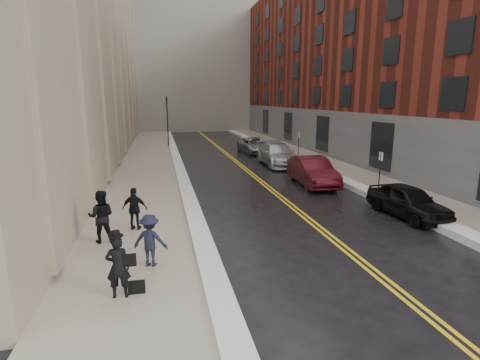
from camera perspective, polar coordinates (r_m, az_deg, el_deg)
name	(u,v)px	position (r m, az deg, el deg)	size (l,w,h in m)	color
ground	(288,274)	(11.30, 7.38, -13.98)	(160.00, 160.00, 0.00)	black
sidewalk_left	(146,173)	(26.01, -14.16, 1.05)	(4.00, 64.00, 0.15)	gray
sidewalk_right	(331,166)	(28.83, 13.72, 2.16)	(3.00, 64.00, 0.15)	gray
lane_stripe_a	(245,170)	(26.65, 0.78, 1.54)	(0.12, 64.00, 0.01)	gold
lane_stripe_b	(248,170)	(26.71, 1.28, 1.56)	(0.12, 64.00, 0.01)	gold
snow_ridge_left	(180,171)	(26.01, -9.10, 1.40)	(0.70, 60.80, 0.26)	white
snow_ridge_right	(308,165)	(28.07, 10.32, 2.19)	(0.85, 60.80, 0.30)	white
building_right	(388,54)	(38.91, 21.60, 17.41)	(14.00, 50.00, 18.00)	maroon
tower_far_right	(246,8)	(79.36, 0.94, 24.69)	(22.00, 18.00, 44.00)	slate
traffic_signal	(167,117)	(39.57, -11.01, 9.34)	(0.18, 0.15, 5.20)	black
parking_sign_near	(380,168)	(21.21, 20.56, 1.67)	(0.06, 0.35, 2.23)	black
parking_sign_far	(299,143)	(31.85, 8.92, 5.62)	(0.06, 0.35, 2.23)	black
car_black	(408,201)	(17.58, 24.21, -2.92)	(1.64, 4.08, 1.39)	black
car_maroon	(312,171)	(22.32, 10.99, 1.32)	(1.73, 4.95, 1.63)	#400B13
car_silver_near	(278,154)	(28.62, 5.77, 3.90)	(2.32, 5.70, 1.66)	#AAADB2
car_silver_far	(255,145)	(35.06, 2.29, 5.30)	(2.35, 5.09, 1.42)	gray
pedestrian_main	(118,267)	(9.86, -18.09, -12.48)	(0.58, 0.38, 1.60)	black
pedestrian_a	(101,216)	(13.63, -20.39, -5.22)	(0.88, 0.69, 1.82)	black
pedestrian_b	(150,240)	(11.37, -13.53, -8.91)	(1.01, 0.58, 1.57)	black
pedestrian_c	(135,209)	(14.55, -15.73, -4.24)	(0.95, 0.39, 1.61)	black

